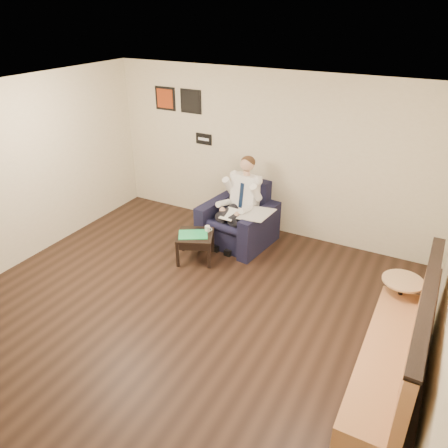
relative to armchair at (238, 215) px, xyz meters
The scene contains 17 objects.
ground 2.33m from the armchair, 84.27° to the right, with size 6.00×6.00×0.00m, color black.
wall_back 1.18m from the armchair, 73.05° to the left, with size 6.00×0.02×2.80m, color #F0E7C5.
wall_left 3.68m from the armchair, 140.86° to the right, with size 0.02×6.00×2.80m, color #F0E7C5.
ceiling 3.22m from the armchair, 84.27° to the right, with size 6.00×6.00×0.02m, color white.
seating_sign 1.63m from the armchair, 145.87° to the left, with size 0.32×0.02×0.20m, color black.
art_print_left 2.59m from the armchair, 158.77° to the left, with size 0.42×0.03×0.42m, color #9D3713.
art_print_right 2.22m from the armchair, 151.20° to the left, with size 0.42×0.03×0.42m, color black.
armchair is the anchor object (origin of this frame).
seated_man 0.23m from the armchair, 97.05° to the right, with size 0.67×1.01×1.42m, color white, non-canonical shape.
lap_papers 0.27m from the armchair, 97.05° to the right, with size 0.24×0.34×0.01m, color white.
newspaper 0.48m from the armchair, 21.61° to the right, with size 0.45×0.56×0.01m, color silver.
side_table 0.94m from the armchair, 112.75° to the right, with size 0.55×0.55×0.45m, color black.
green_folder 0.93m from the armchair, 113.15° to the right, with size 0.45×0.32×0.01m, color #24B661.
coffee_mug 0.68m from the armchair, 109.44° to the right, with size 0.08×0.08×0.10m, color white.
smartphone 0.75m from the armchair, 118.93° to the right, with size 0.14×0.07×0.01m, color black.
banquette 3.47m from the armchair, 35.74° to the right, with size 0.58×2.42×1.24m, color #B37545.
cafe_table 2.91m from the armchair, 18.12° to the right, with size 0.51×0.51×0.63m, color tan.
Camera 1 is at (2.68, -3.70, 3.74)m, focal length 35.00 mm.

